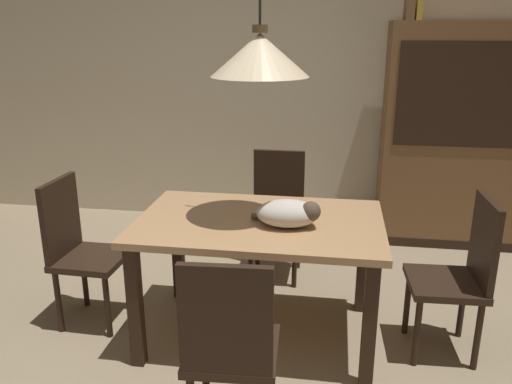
{
  "coord_description": "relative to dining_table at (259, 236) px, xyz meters",
  "views": [
    {
      "loc": [
        0.49,
        -2.14,
        1.79
      ],
      "look_at": [
        0.03,
        0.79,
        0.85
      ],
      "focal_mm": 36.31,
      "sensor_mm": 36.0,
      "label": 1
    }
  ],
  "objects": [
    {
      "name": "hutch_bookcase",
      "position": [
        1.35,
        1.73,
        0.24
      ],
      "size": [
        1.12,
        0.45,
        1.85
      ],
      "color": "brown",
      "rests_on": "ground"
    },
    {
      "name": "cat_sleeping",
      "position": [
        0.18,
        -0.08,
        0.18
      ],
      "size": [
        0.39,
        0.25,
        0.16
      ],
      "color": "beige",
      "rests_on": "dining_table"
    },
    {
      "name": "book_brown_thick",
      "position": [
        0.94,
        1.73,
        1.31
      ],
      "size": [
        0.06,
        0.24,
        0.22
      ],
      "primitive_type": "cube",
      "color": "brown",
      "rests_on": "hutch_bookcase"
    },
    {
      "name": "back_wall",
      "position": [
        -0.09,
        2.06,
        0.8
      ],
      "size": [
        6.4,
        0.1,
        2.9
      ],
      "primitive_type": "cube",
      "color": "beige",
      "rests_on": "ground"
    },
    {
      "name": "chair_left_side",
      "position": [
        -1.13,
        0.0,
        -0.14
      ],
      "size": [
        0.41,
        0.41,
        0.93
      ],
      "color": "black",
      "rests_on": "ground"
    },
    {
      "name": "chair_right_side",
      "position": [
        1.13,
        0.0,
        -0.14
      ],
      "size": [
        0.42,
        0.42,
        0.93
      ],
      "color": "black",
      "rests_on": "ground"
    },
    {
      "name": "pendant_lamp",
      "position": [
        0.0,
        0.0,
        1.01
      ],
      "size": [
        0.52,
        0.52,
        1.3
      ],
      "color": "beige"
    },
    {
      "name": "chair_far_back",
      "position": [
        0.0,
        0.88,
        -0.14
      ],
      "size": [
        0.4,
        0.4,
        0.93
      ],
      "color": "black",
      "rests_on": "ground"
    },
    {
      "name": "chair_near_front",
      "position": [
        0.0,
        -0.88,
        -0.14
      ],
      "size": [
        0.42,
        0.42,
        0.93
      ],
      "color": "black",
      "rests_on": "ground"
    },
    {
      "name": "dining_table",
      "position": [
        0.0,
        0.0,
        0.0
      ],
      "size": [
        1.4,
        0.9,
        0.75
      ],
      "color": "tan",
      "rests_on": "ground"
    },
    {
      "name": "book_yellow_short",
      "position": [
        1.0,
        1.73,
        1.29
      ],
      "size": [
        0.04,
        0.2,
        0.18
      ],
      "primitive_type": "cube",
      "color": "gold",
      "rests_on": "hutch_bookcase"
    }
  ]
}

